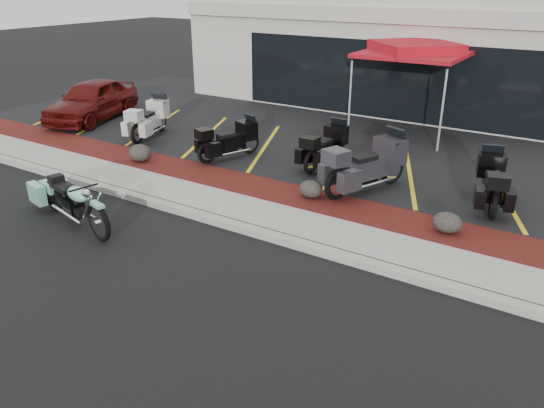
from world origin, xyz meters
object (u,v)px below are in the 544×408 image
Objects in this scene: hero_cruiser at (98,217)px; popup_canopy at (415,51)px; touring_white at (160,112)px; traffic_cone at (328,131)px; parked_car at (92,100)px.

popup_canopy reaches higher than hero_cruiser.
popup_canopy reaches higher than touring_white.
traffic_cone is (4.97, 2.11, -0.39)m from touring_white.
traffic_cone is (0.74, 8.30, -0.14)m from hero_cruiser.
parked_car is 1.17× the size of popup_canopy.
parked_car reaches higher than traffic_cone.
parked_car is at bearing -165.64° from popup_canopy.
traffic_cone is (8.01, 2.27, -0.46)m from parked_car.
touring_white is 4.64× the size of traffic_cone.
touring_white is 3.05m from parked_car.
touring_white is 0.62× the size of popup_canopy.
hero_cruiser is at bearing -55.83° from parked_car.
hero_cruiser is 1.39× the size of touring_white.
hero_cruiser is 10.81m from popup_canopy.
touring_white is 0.53× the size of parked_car.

